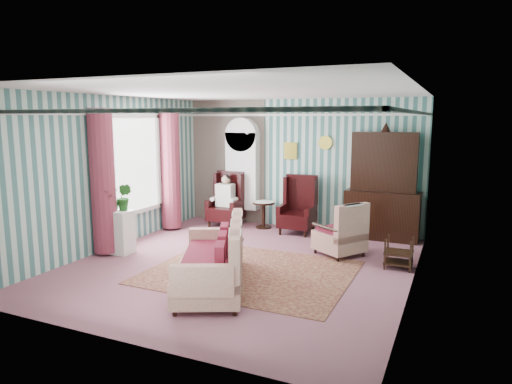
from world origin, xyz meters
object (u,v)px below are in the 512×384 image
at_px(wingback_left, 225,199).
at_px(nest_table, 399,252).
at_px(seated_woman, 225,201).
at_px(plant_stand, 118,232).
at_px(floral_armchair, 340,226).
at_px(round_side_table, 264,215).
at_px(wingback_right, 297,205).
at_px(coffee_table, 217,253).
at_px(dresser_hutch, 383,182).
at_px(bookcase, 242,177).
at_px(sofa, 210,256).

xyz_separation_m(wingback_left, nest_table, (4.07, -1.55, -0.35)).
distance_m(seated_woman, plant_stand, 2.87).
bearing_deg(floral_armchair, round_side_table, 91.04).
xyz_separation_m(wingback_right, coffee_table, (-0.49, -2.68, -0.40)).
relative_size(dresser_hutch, wingback_left, 1.89).
xyz_separation_m(wingback_left, seated_woman, (0.00, 0.00, -0.04)).
distance_m(dresser_hutch, seated_woman, 3.56).
distance_m(wingback_right, floral_armchair, 1.73).
relative_size(bookcase, plant_stand, 2.80).
xyz_separation_m(seated_woman, floral_armchair, (2.98, -1.21, -0.04)).
bearing_deg(sofa, seated_woman, -0.29).
bearing_deg(bookcase, floral_armchair, -30.29).
bearing_deg(nest_table, coffee_table, -158.07).
relative_size(seated_woman, plant_stand, 1.47).
height_order(wingback_left, seated_woman, wingback_left).
xyz_separation_m(round_side_table, floral_armchair, (2.08, -1.36, 0.25)).
bearing_deg(bookcase, plant_stand, -108.49).
bearing_deg(seated_woman, wingback_left, 0.00).
xyz_separation_m(dresser_hutch, coffee_table, (-2.24, -2.95, -0.96)).
relative_size(plant_stand, sofa, 0.39).
xyz_separation_m(bookcase, dresser_hutch, (3.25, -0.12, 0.06)).
xyz_separation_m(dresser_hutch, round_side_table, (-2.60, -0.12, -0.88)).
distance_m(bookcase, coffee_table, 3.36).
height_order(seated_woman, round_side_table, seated_woman).
bearing_deg(wingback_left, sofa, -65.33).
distance_m(nest_table, sofa, 3.20).
bearing_deg(wingback_right, seated_woman, 180.00).
xyz_separation_m(wingback_right, sofa, (-0.07, -3.66, -0.13)).
bearing_deg(wingback_right, floral_armchair, -44.36).
xyz_separation_m(nest_table, floral_armchair, (-1.09, 0.34, 0.28)).
height_order(bookcase, nest_table, bookcase).
bearing_deg(sofa, wingback_right, -26.04).
height_order(bookcase, plant_stand, bookcase).
xyz_separation_m(wingback_left, plant_stand, (-0.80, -2.75, -0.22)).
height_order(wingback_right, nest_table, wingback_right).
height_order(nest_table, floral_armchair, floral_armchair).
distance_m(dresser_hutch, plant_stand, 5.31).
relative_size(wingback_right, round_side_table, 2.08).
distance_m(sofa, floral_armchair, 2.78).
bearing_deg(dresser_hutch, round_side_table, -177.36).
bearing_deg(sofa, nest_table, -73.52).
bearing_deg(seated_woman, coffee_table, -64.89).
xyz_separation_m(wingback_left, round_side_table, (0.90, 0.15, -0.33)).
relative_size(sofa, coffee_table, 2.44).
distance_m(bookcase, wingback_right, 1.63).
bearing_deg(round_side_table, coffee_table, -82.81).
distance_m(wingback_left, floral_armchair, 3.22).
xyz_separation_m(bookcase, wingback_left, (-0.25, -0.39, -0.50)).
relative_size(dresser_hutch, seated_woman, 2.00).
distance_m(wingback_right, sofa, 3.66).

